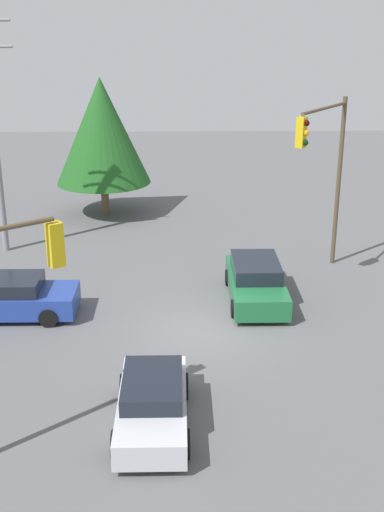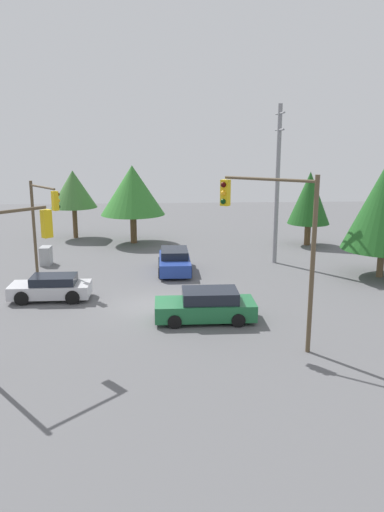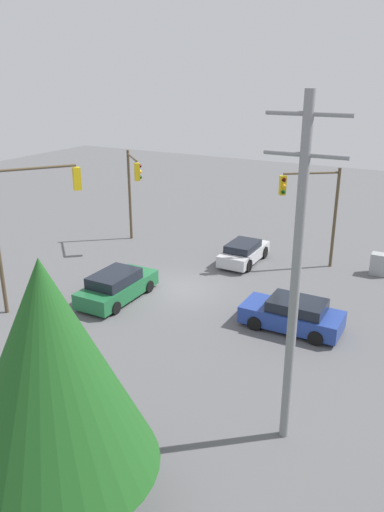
# 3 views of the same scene
# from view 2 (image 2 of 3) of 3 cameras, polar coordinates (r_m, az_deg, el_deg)

# --- Properties ---
(ground_plane) EXTENTS (80.00, 80.00, 0.00)m
(ground_plane) POSITION_cam_2_polar(r_m,az_deg,el_deg) (25.09, -4.63, -5.74)
(ground_plane) COLOR #5B5B5E
(sedan_blue) EXTENTS (4.34, 2.01, 1.41)m
(sedan_blue) POSITION_cam_2_polar(r_m,az_deg,el_deg) (31.12, -2.02, -0.59)
(sedan_blue) COLOR #233D93
(sedan_blue) RESTS_ON ground_plane
(sedan_silver) EXTENTS (1.84, 4.07, 1.28)m
(sedan_silver) POSITION_cam_2_polar(r_m,az_deg,el_deg) (26.83, -15.80, -3.51)
(sedan_silver) COLOR silver
(sedan_silver) RESTS_ON ground_plane
(sedan_green) EXTENTS (2.02, 4.56, 1.46)m
(sedan_green) POSITION_cam_2_polar(r_m,az_deg,el_deg) (22.95, 1.62, -5.72)
(sedan_green) COLOR #1E6638
(sedan_green) RESTS_ON ground_plane
(traffic_signal_main) EXTENTS (2.86, 2.21, 5.75)m
(traffic_signal_main) POSITION_cam_2_polar(r_m,az_deg,el_deg) (29.80, -16.71, 4.59)
(traffic_signal_main) COLOR brown
(traffic_signal_main) RESTS_ON ground_plane
(traffic_signal_cross) EXTENTS (2.53, 3.38, 6.90)m
(traffic_signal_cross) POSITION_cam_2_polar(r_m,az_deg,el_deg) (19.59, 9.72, 2.90)
(traffic_signal_cross) COLOR brown
(traffic_signal_cross) RESTS_ON ground_plane
(traffic_signal_aux) EXTENTS (2.42, 2.36, 5.95)m
(traffic_signal_aux) POSITION_cam_2_polar(r_m,az_deg,el_deg) (18.78, -20.46, -0.29)
(traffic_signal_aux) COLOR brown
(traffic_signal_aux) RESTS_ON ground_plane
(utility_pole_tall) EXTENTS (2.20, 0.28, 10.27)m
(utility_pole_tall) POSITION_cam_2_polar(r_m,az_deg,el_deg) (33.11, 9.74, 8.41)
(utility_pole_tall) COLOR gray
(utility_pole_tall) RESTS_ON ground_plane
(electrical_cabinet) EXTENTS (1.03, 0.67, 1.21)m
(electrical_cabinet) POSITION_cam_2_polar(r_m,az_deg,el_deg) (34.24, -16.35, 0.03)
(electrical_cabinet) COLOR #9EA0A3
(electrical_cabinet) RESTS_ON ground_plane
(tree_far) EXTENTS (5.03, 5.03, 6.11)m
(tree_far) POSITION_cam_2_polar(r_m,az_deg,el_deg) (39.43, -6.82, 7.47)
(tree_far) COLOR brown
(tree_far) RESTS_ON ground_plane
(tree_right) EXTENTS (3.79, 3.79, 5.58)m
(tree_right) POSITION_cam_2_polar(r_m,az_deg,el_deg) (42.40, -13.41, 7.42)
(tree_right) COLOR brown
(tree_right) RESTS_ON ground_plane
(tree_behind) EXTENTS (3.23, 3.23, 5.68)m
(tree_behind) POSITION_cam_2_polar(r_m,az_deg,el_deg) (39.48, 13.27, 6.46)
(tree_behind) COLOR brown
(tree_behind) RESTS_ON ground_plane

